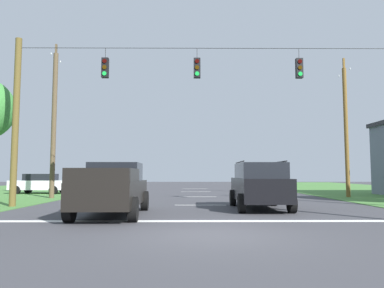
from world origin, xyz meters
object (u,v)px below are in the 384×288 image
overhead_signal_span (204,113)px  pickup_truck (113,189)px  suv_black (259,184)px  distant_car_crossing_white (41,183)px  utility_pole_near_left (54,122)px  utility_pole_mid_right (346,129)px

overhead_signal_span → pickup_truck: (-3.54, -3.36, -3.40)m
pickup_truck → suv_black: size_ratio=1.13×
overhead_signal_span → suv_black: 4.19m
overhead_signal_span → pickup_truck: 5.94m
suv_black → distant_car_crossing_white: bearing=140.0°
overhead_signal_span → distant_car_crossing_white: overhead_signal_span is taller
suv_black → utility_pole_near_left: (-11.58, 6.86, 3.69)m
distant_car_crossing_white → utility_pole_mid_right: utility_pole_mid_right is taller
utility_pole_mid_right → utility_pole_near_left: size_ratio=0.94×
distant_car_crossing_white → utility_pole_near_left: size_ratio=0.45×
overhead_signal_span → distant_car_crossing_white: 16.71m
distant_car_crossing_white → utility_pole_near_left: utility_pole_near_left is taller
distant_car_crossing_white → utility_pole_mid_right: size_ratio=0.48×
distant_car_crossing_white → utility_pole_mid_right: 22.39m
distant_car_crossing_white → utility_pole_near_left: (2.83, -5.21, 3.96)m
pickup_truck → utility_pole_mid_right: (13.11, 10.00, 3.50)m
suv_black → utility_pole_mid_right: 11.13m
overhead_signal_span → distant_car_crossing_white: size_ratio=4.11×
pickup_truck → utility_pole_near_left: size_ratio=0.56×
pickup_truck → utility_pole_near_left: bearing=122.0°
distant_car_crossing_white → utility_pole_near_left: 7.13m
suv_black → utility_pole_near_left: 13.95m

